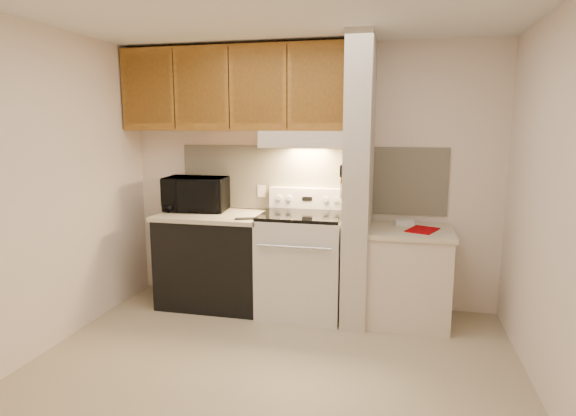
% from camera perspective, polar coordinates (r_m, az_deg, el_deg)
% --- Properties ---
extents(floor, '(3.60, 3.60, 0.00)m').
position_cam_1_polar(floor, '(3.67, -2.13, -18.76)').
color(floor, '#BAAB8B').
rests_on(floor, ground).
extents(ceiling, '(3.60, 3.60, 0.00)m').
position_cam_1_polar(ceiling, '(3.30, -2.43, 22.86)').
color(ceiling, white).
rests_on(ceiling, wall_back).
extents(wall_back, '(3.60, 2.50, 0.02)m').
position_cam_1_polar(wall_back, '(4.71, 2.54, 3.69)').
color(wall_back, '#F7E3D1').
rests_on(wall_back, floor).
extents(wall_left, '(0.02, 3.00, 2.50)m').
position_cam_1_polar(wall_left, '(4.11, -27.26, 1.69)').
color(wall_left, '#F7E3D1').
rests_on(wall_left, floor).
extents(wall_right, '(0.02, 3.00, 2.50)m').
position_cam_1_polar(wall_right, '(3.29, 29.63, -0.30)').
color(wall_right, '#F7E3D1').
rests_on(wall_right, floor).
extents(backsplash, '(2.60, 0.02, 0.63)m').
position_cam_1_polar(backsplash, '(4.70, 2.51, 3.49)').
color(backsplash, beige).
rests_on(backsplash, wall_back).
extents(range_body, '(0.76, 0.65, 0.92)m').
position_cam_1_polar(range_body, '(4.53, 1.66, -6.75)').
color(range_body, silver).
rests_on(range_body, floor).
extents(oven_window, '(0.50, 0.01, 0.30)m').
position_cam_1_polar(oven_window, '(4.22, 0.81, -7.43)').
color(oven_window, black).
rests_on(oven_window, range_body).
extents(oven_handle, '(0.65, 0.02, 0.02)m').
position_cam_1_polar(oven_handle, '(4.13, 0.71, -4.67)').
color(oven_handle, silver).
rests_on(oven_handle, range_body).
extents(cooktop, '(0.74, 0.64, 0.03)m').
position_cam_1_polar(cooktop, '(4.42, 1.69, -0.84)').
color(cooktop, black).
rests_on(cooktop, range_body).
extents(range_backguard, '(0.76, 0.08, 0.20)m').
position_cam_1_polar(range_backguard, '(4.68, 2.39, 1.18)').
color(range_backguard, silver).
rests_on(range_backguard, range_body).
extents(range_display, '(0.10, 0.01, 0.04)m').
position_cam_1_polar(range_display, '(4.64, 2.29, 1.10)').
color(range_display, black).
rests_on(range_display, range_backguard).
extents(range_knob_left_outer, '(0.05, 0.02, 0.05)m').
position_cam_1_polar(range_knob_left_outer, '(4.69, -1.08, 1.21)').
color(range_knob_left_outer, silver).
rests_on(range_knob_left_outer, range_backguard).
extents(range_knob_left_inner, '(0.05, 0.02, 0.05)m').
position_cam_1_polar(range_knob_left_inner, '(4.67, 0.11, 1.17)').
color(range_knob_left_inner, silver).
rests_on(range_knob_left_inner, range_backguard).
extents(range_knob_right_inner, '(0.05, 0.02, 0.05)m').
position_cam_1_polar(range_knob_right_inner, '(4.60, 4.48, 1.01)').
color(range_knob_right_inner, silver).
rests_on(range_knob_right_inner, range_backguard).
extents(range_knob_right_outer, '(0.05, 0.02, 0.05)m').
position_cam_1_polar(range_knob_right_outer, '(4.59, 5.72, 0.97)').
color(range_knob_right_outer, silver).
rests_on(range_knob_right_outer, range_backguard).
extents(dishwasher_front, '(1.00, 0.63, 0.87)m').
position_cam_1_polar(dishwasher_front, '(4.79, -8.75, -6.25)').
color(dishwasher_front, black).
rests_on(dishwasher_front, floor).
extents(left_countertop, '(1.04, 0.67, 0.04)m').
position_cam_1_polar(left_countertop, '(4.69, -8.89, -0.90)').
color(left_countertop, beige).
rests_on(left_countertop, dishwasher_front).
extents(spoon_rest, '(0.21, 0.14, 0.01)m').
position_cam_1_polar(spoon_rest, '(4.36, -5.00, -1.26)').
color(spoon_rest, black).
rests_on(spoon_rest, left_countertop).
extents(teal_jar, '(0.12, 0.12, 0.10)m').
position_cam_1_polar(teal_jar, '(4.86, -12.51, 0.21)').
color(teal_jar, '#216B6A').
rests_on(teal_jar, left_countertop).
extents(outlet, '(0.08, 0.01, 0.12)m').
position_cam_1_polar(outlet, '(4.81, -3.16, 2.02)').
color(outlet, beige).
rests_on(outlet, backsplash).
extents(microwave, '(0.64, 0.47, 0.34)m').
position_cam_1_polar(microwave, '(4.87, -10.75, 1.68)').
color(microwave, black).
rests_on(microwave, left_countertop).
extents(partition_pillar, '(0.22, 0.70, 2.50)m').
position_cam_1_polar(partition_pillar, '(4.30, 8.39, 3.00)').
color(partition_pillar, beige).
rests_on(partition_pillar, floor).
extents(pillar_trim, '(0.01, 0.70, 0.04)m').
position_cam_1_polar(pillar_trim, '(4.30, 6.87, 3.71)').
color(pillar_trim, '#996222').
rests_on(pillar_trim, partition_pillar).
extents(knife_strip, '(0.02, 0.42, 0.04)m').
position_cam_1_polar(knife_strip, '(4.25, 6.72, 3.91)').
color(knife_strip, black).
rests_on(knife_strip, partition_pillar).
extents(knife_blade_a, '(0.01, 0.03, 0.16)m').
position_cam_1_polar(knife_blade_a, '(4.11, 6.27, 2.30)').
color(knife_blade_a, silver).
rests_on(knife_blade_a, knife_strip).
extents(knife_handle_a, '(0.02, 0.02, 0.10)m').
position_cam_1_polar(knife_handle_a, '(4.08, 6.29, 4.37)').
color(knife_handle_a, black).
rests_on(knife_handle_a, knife_strip).
extents(knife_blade_b, '(0.01, 0.04, 0.18)m').
position_cam_1_polar(knife_blade_b, '(4.20, 6.41, 2.32)').
color(knife_blade_b, silver).
rests_on(knife_blade_b, knife_strip).
extents(knife_handle_b, '(0.02, 0.02, 0.10)m').
position_cam_1_polar(knife_handle_b, '(4.18, 6.45, 4.50)').
color(knife_handle_b, black).
rests_on(knife_handle_b, knife_strip).
extents(knife_blade_c, '(0.01, 0.04, 0.20)m').
position_cam_1_polar(knife_blade_c, '(4.27, 6.52, 2.31)').
color(knife_blade_c, silver).
rests_on(knife_blade_c, knife_strip).
extents(knife_handle_c, '(0.02, 0.02, 0.10)m').
position_cam_1_polar(knife_handle_c, '(4.24, 6.56, 4.58)').
color(knife_handle_c, black).
rests_on(knife_handle_c, knife_strip).
extents(knife_blade_d, '(0.01, 0.04, 0.16)m').
position_cam_1_polar(knife_blade_d, '(4.34, 6.64, 2.70)').
color(knife_blade_d, silver).
rests_on(knife_blade_d, knife_strip).
extents(knife_handle_d, '(0.02, 0.02, 0.10)m').
position_cam_1_polar(knife_handle_d, '(4.34, 6.71, 4.69)').
color(knife_handle_d, black).
rests_on(knife_handle_d, knife_strip).
extents(knife_blade_e, '(0.01, 0.04, 0.18)m').
position_cam_1_polar(knife_blade_e, '(4.43, 6.78, 2.72)').
color(knife_blade_e, silver).
rests_on(knife_blade_e, knife_strip).
extents(knife_handle_e, '(0.02, 0.02, 0.10)m').
position_cam_1_polar(knife_handle_e, '(4.39, 6.79, 4.76)').
color(knife_handle_e, black).
rests_on(knife_handle_e, knife_strip).
extents(oven_mitt, '(0.03, 0.10, 0.24)m').
position_cam_1_polar(oven_mitt, '(4.48, 6.87, 2.69)').
color(oven_mitt, slate).
rests_on(oven_mitt, partition_pillar).
extents(right_cab_base, '(0.70, 0.60, 0.81)m').
position_cam_1_polar(right_cab_base, '(4.47, 14.06, -8.05)').
color(right_cab_base, beige).
rests_on(right_cab_base, floor).
extents(right_countertop, '(0.74, 0.64, 0.04)m').
position_cam_1_polar(right_countertop, '(4.36, 14.30, -2.72)').
color(right_countertop, beige).
rests_on(right_countertop, right_cab_base).
extents(red_folder, '(0.31, 0.36, 0.01)m').
position_cam_1_polar(red_folder, '(4.33, 15.64, -2.51)').
color(red_folder, '#A30004').
rests_on(red_folder, right_countertop).
extents(white_box, '(0.18, 0.13, 0.04)m').
position_cam_1_polar(white_box, '(4.52, 13.64, -1.69)').
color(white_box, white).
rests_on(white_box, right_countertop).
extents(range_hood, '(0.78, 0.44, 0.15)m').
position_cam_1_polar(range_hood, '(4.47, 2.06, 8.18)').
color(range_hood, beige).
rests_on(range_hood, upper_cabinets).
extents(hood_lip, '(0.78, 0.04, 0.06)m').
position_cam_1_polar(hood_lip, '(4.26, 1.51, 7.49)').
color(hood_lip, beige).
rests_on(hood_lip, range_hood).
extents(upper_cabinets, '(2.18, 0.33, 0.77)m').
position_cam_1_polar(upper_cabinets, '(4.70, -6.33, 13.82)').
color(upper_cabinets, '#996222').
rests_on(upper_cabinets, wall_back).
extents(cab_door_a, '(0.46, 0.01, 0.63)m').
position_cam_1_polar(cab_door_a, '(4.89, -16.32, 13.34)').
color(cab_door_a, '#996222').
rests_on(cab_door_a, upper_cabinets).
extents(cab_gap_a, '(0.01, 0.01, 0.73)m').
position_cam_1_polar(cab_gap_a, '(4.76, -13.38, 13.57)').
color(cab_gap_a, black).
rests_on(cab_gap_a, upper_cabinets).
extents(cab_door_b, '(0.46, 0.01, 0.63)m').
position_cam_1_polar(cab_door_b, '(4.65, -10.27, 13.77)').
color(cab_door_b, '#996222').
rests_on(cab_door_b, upper_cabinets).
extents(cab_gap_b, '(0.01, 0.01, 0.73)m').
position_cam_1_polar(cab_gap_b, '(4.55, -7.02, 13.94)').
color(cab_gap_b, black).
rests_on(cab_gap_b, upper_cabinets).
extents(cab_door_c, '(0.46, 0.01, 0.63)m').
position_cam_1_polar(cab_door_c, '(4.47, -3.63, 14.07)').
color(cab_door_c, '#996222').
rests_on(cab_door_c, upper_cabinets).
extents(cab_gap_c, '(0.01, 0.01, 0.73)m').
position_cam_1_polar(cab_gap_c, '(4.40, -0.12, 14.16)').
color(cab_gap_c, black).
rests_on(cab_gap_c, upper_cabinets).
extents(cab_door_d, '(0.46, 0.01, 0.63)m').
position_cam_1_polar(cab_door_d, '(4.34, 3.50, 14.19)').
color(cab_door_d, '#996222').
rests_on(cab_door_d, upper_cabinets).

